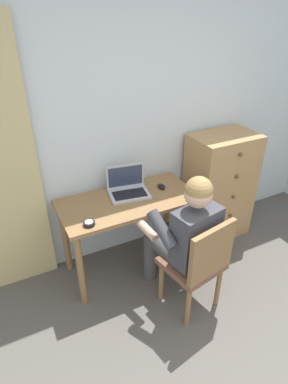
# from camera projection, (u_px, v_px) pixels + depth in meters

# --- Properties ---
(wall_back) EXTENTS (4.80, 0.05, 2.50)m
(wall_back) POSITION_uv_depth(u_px,v_px,m) (137.00, 126.00, 2.86)
(wall_back) COLOR silver
(wall_back) RESTS_ON ground_plane
(curtain_panel) EXTENTS (0.52, 0.03, 2.18)m
(curtain_panel) POSITION_uv_depth(u_px,v_px,m) (4.00, 172.00, 2.43)
(curtain_panel) COLOR #CCB77A
(curtain_panel) RESTS_ON ground_plane
(desk) EXTENTS (1.18, 0.57, 0.75)m
(desk) POSITION_uv_depth(u_px,v_px,m) (129.00, 211.00, 2.80)
(desk) COLOR olive
(desk) RESTS_ON ground_plane
(dresser) EXTENTS (0.64, 0.46, 1.12)m
(dresser) POSITION_uv_depth(u_px,v_px,m) (219.00, 187.00, 3.31)
(dresser) COLOR tan
(dresser) RESTS_ON ground_plane
(chair) EXTENTS (0.48, 0.47, 0.87)m
(chair) POSITION_uv_depth(u_px,v_px,m) (199.00, 262.00, 2.45)
(chair) COLOR brown
(chair) RESTS_ON ground_plane
(person_seated) EXTENTS (0.60, 0.63, 1.19)m
(person_seated) POSITION_uv_depth(u_px,v_px,m) (184.00, 232.00, 2.48)
(person_seated) COLOR #4C4C4C
(person_seated) RESTS_ON ground_plane
(laptop) EXTENTS (0.38, 0.30, 0.24)m
(laptop) POSITION_uv_depth(u_px,v_px,m) (128.00, 188.00, 2.80)
(laptop) COLOR #B7BABF
(laptop) RESTS_ON desk
(computer_mouse) EXTENTS (0.07, 0.10, 0.03)m
(computer_mouse) POSITION_uv_depth(u_px,v_px,m) (161.00, 186.00, 2.90)
(computer_mouse) COLOR black
(computer_mouse) RESTS_ON desk
(desk_clock) EXTENTS (0.09, 0.09, 0.03)m
(desk_clock) POSITION_uv_depth(u_px,v_px,m) (89.00, 223.00, 2.42)
(desk_clock) COLOR black
(desk_clock) RESTS_ON desk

